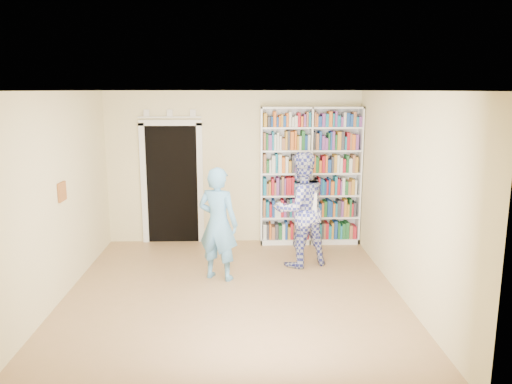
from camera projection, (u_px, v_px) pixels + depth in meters
The scene contains 11 objects.
floor at pixel (233, 295), 6.70m from camera, with size 5.00×5.00×0.00m, color #9E7A4C.
ceiling at pixel (231, 91), 6.16m from camera, with size 5.00×5.00×0.00m, color white.
wall_back at pixel (234, 168), 8.88m from camera, with size 4.50×4.50×0.00m, color beige.
wall_left at pixel (55, 199), 6.36m from camera, with size 5.00×5.00×0.00m, color beige.
wall_right at pixel (404, 196), 6.50m from camera, with size 5.00×5.00×0.00m, color beige.
bookshelf at pixel (310, 176), 8.79m from camera, with size 1.76×0.33×2.43m.
doorway at pixel (172, 178), 8.86m from camera, with size 1.10×0.08×2.43m.
wall_art at pixel (62, 192), 6.55m from camera, with size 0.03×0.25×0.25m, color brown.
man_blue at pixel (218, 224), 7.15m from camera, with size 0.60×0.40×1.65m, color #5896C3.
man_plaid at pixel (300, 209), 7.70m from camera, with size 0.87×0.68×1.79m, color #303593.
paper_sheet at pixel (310, 203), 7.49m from camera, with size 0.22×0.01×0.31m, color white.
Camera 1 is at (0.11, -6.29, 2.71)m, focal length 35.00 mm.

